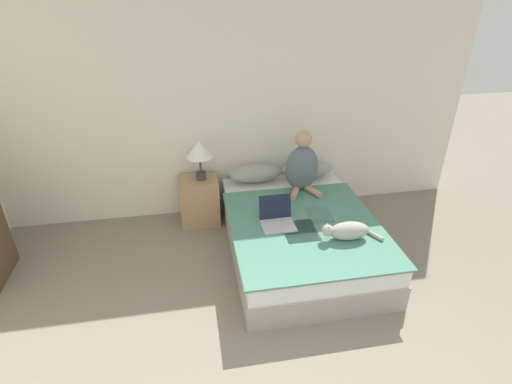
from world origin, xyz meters
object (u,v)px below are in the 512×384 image
(laptop_open, at_px, (277,219))
(nightstand, at_px, (200,200))
(cat_tabby, at_px, (347,231))
(pillow_far, at_px, (307,169))
(person_sitting, at_px, (302,166))
(bed, at_px, (299,234))
(table_lamp, at_px, (199,151))
(pillow_near, at_px, (255,173))

(laptop_open, bearing_deg, nightstand, 127.31)
(cat_tabby, relative_size, nightstand, 1.03)
(pillow_far, height_order, person_sitting, person_sitting)
(bed, relative_size, cat_tabby, 3.51)
(bed, distance_m, nightstand, 1.30)
(laptop_open, xyz_separation_m, table_lamp, (-0.69, 0.94, 0.39))
(pillow_far, xyz_separation_m, laptop_open, (-0.60, -0.96, -0.05))
(pillow_far, relative_size, cat_tabby, 1.09)
(bed, bearing_deg, nightstand, 140.41)
(laptop_open, height_order, nightstand, laptop_open)
(person_sitting, distance_m, table_lamp, 1.17)
(bed, height_order, pillow_far, pillow_far)
(nightstand, bearing_deg, pillow_far, 1.22)
(bed, xyz_separation_m, person_sitting, (0.16, 0.56, 0.54))
(table_lamp, bearing_deg, cat_tabby, -45.74)
(bed, relative_size, nightstand, 3.63)
(laptop_open, bearing_deg, person_sitting, 56.01)
(cat_tabby, bearing_deg, nightstand, -42.77)
(laptop_open, bearing_deg, bed, 20.19)
(pillow_near, distance_m, person_sitting, 0.60)
(person_sitting, bearing_deg, cat_tabby, -81.73)
(person_sitting, bearing_deg, bed, -106.12)
(bed, bearing_deg, person_sitting, 73.88)
(pillow_far, relative_size, person_sitting, 0.89)
(person_sitting, relative_size, laptop_open, 2.15)
(table_lamp, bearing_deg, bed, -40.86)
(person_sitting, xyz_separation_m, nightstand, (-1.17, 0.27, -0.49))
(bed, height_order, table_lamp, table_lamp)
(pillow_near, xyz_separation_m, nightstand, (-0.68, -0.03, -0.29))
(bed, xyz_separation_m, nightstand, (-1.00, 0.83, 0.05))
(pillow_far, distance_m, laptop_open, 1.13)
(person_sitting, height_order, table_lamp, person_sitting)
(pillow_far, height_order, laptop_open, laptop_open)
(pillow_far, height_order, table_lamp, table_lamp)
(pillow_near, bearing_deg, person_sitting, -31.95)
(bed, xyz_separation_m, pillow_far, (0.32, 0.86, 0.34))
(bed, distance_m, table_lamp, 1.45)
(pillow_far, bearing_deg, pillow_near, 180.00)
(cat_tabby, bearing_deg, person_sitting, -79.72)
(pillow_near, relative_size, nightstand, 1.12)
(cat_tabby, height_order, laptop_open, laptop_open)
(pillow_near, relative_size, cat_tabby, 1.09)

